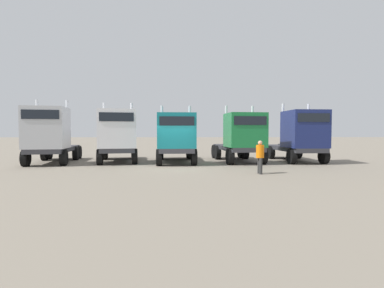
% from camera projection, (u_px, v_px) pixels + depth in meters
% --- Properties ---
extents(ground, '(200.00, 200.00, 0.00)m').
position_uv_depth(ground, '(175.00, 168.00, 17.29)').
color(ground, gray).
extents(semi_truck_silver, '(3.46, 6.47, 4.29)m').
position_uv_depth(semi_truck_silver, '(50.00, 135.00, 19.26)').
color(semi_truck_silver, '#333338').
rests_on(semi_truck_silver, ground).
extents(semi_truck_white, '(3.56, 6.32, 4.18)m').
position_uv_depth(semi_truck_white, '(118.00, 135.00, 20.09)').
color(semi_truck_white, '#333338').
rests_on(semi_truck_white, ground).
extents(semi_truck_teal, '(2.85, 6.55, 3.91)m').
position_uv_depth(semi_truck_teal, '(176.00, 138.00, 19.65)').
color(semi_truck_teal, '#333338').
rests_on(semi_truck_teal, ground).
extents(semi_truck_green, '(3.11, 6.33, 3.95)m').
position_uv_depth(semi_truck_green, '(241.00, 137.00, 20.17)').
color(semi_truck_green, '#333338').
rests_on(semi_truck_green, ground).
extents(semi_truck_navy, '(2.83, 6.39, 4.15)m').
position_uv_depth(semi_truck_navy, '(300.00, 136.00, 20.45)').
color(semi_truck_navy, '#333338').
rests_on(semi_truck_navy, ground).
extents(visitor_in_hivis, '(0.42, 0.45, 1.68)m').
position_uv_depth(visitor_in_hivis, '(260.00, 155.00, 14.79)').
color(visitor_in_hivis, '#313131').
rests_on(visitor_in_hivis, ground).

